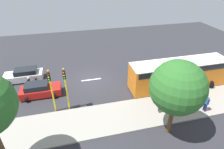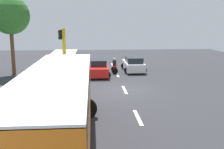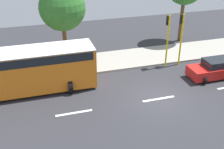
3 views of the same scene
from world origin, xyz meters
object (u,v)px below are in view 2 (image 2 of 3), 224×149
traffic_light_midblock (64,47)px  street_tree_north (10,16)px  car_red (99,68)px  city_bus (57,105)px  traffic_light_corner (62,48)px  motorcycle (114,67)px  car_white (133,64)px

traffic_light_midblock → street_tree_north: 6.55m
traffic_light_midblock → street_tree_north: size_ratio=0.60×
car_red → city_bus: (1.96, 14.99, 1.14)m
traffic_light_corner → street_tree_north: street_tree_north is taller
motorcycle → traffic_light_corner: (4.65, 3.99, 2.29)m
city_bus → traffic_light_corner: (1.07, -12.13, 1.08)m
car_red → motorcycle: motorcycle is taller
car_white → motorcycle: bearing=25.1°
car_white → traffic_light_midblock: traffic_light_midblock is taller
street_tree_north → traffic_light_midblock: bearing=150.6°
car_red → city_bus: city_bus is taller
traffic_light_corner → traffic_light_midblock: 1.27m
motorcycle → car_white: bearing=-154.9°
city_bus → car_red: bearing=-97.5°
traffic_light_corner → traffic_light_midblock: size_ratio=1.00×
city_bus → motorcycle: size_ratio=7.19×
street_tree_north → city_bus: bearing=111.0°
traffic_light_corner → traffic_light_midblock: bearing=-90.0°
car_white → traffic_light_midblock: (6.69, 3.68, 2.22)m
city_bus → street_tree_north: size_ratio=1.48×
motorcycle → traffic_light_corner: bearing=40.7°
car_red → traffic_light_corner: traffic_light_corner is taller
motorcycle → street_tree_north: 11.04m
traffic_light_corner → car_white: bearing=-143.5°
car_white → street_tree_north: bearing=3.6°
street_tree_north → car_white: bearing=-176.4°
car_white → car_red: (3.66, 2.10, -0.00)m
city_bus → street_tree_north: bearing=-69.0°
traffic_light_corner → street_tree_north: 7.21m
traffic_light_corner → car_red: bearing=-136.8°
motorcycle → street_tree_north: (9.85, -0.21, 4.96)m
traffic_light_corner → traffic_light_midblock: same height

